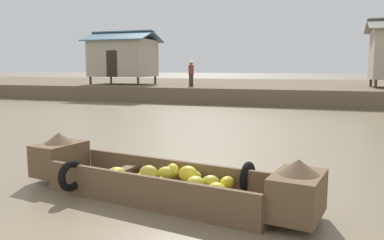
{
  "coord_description": "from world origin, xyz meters",
  "views": [
    {
      "loc": [
        3.22,
        -1.52,
        2.11
      ],
      "look_at": [
        0.29,
        7.05,
        0.89
      ],
      "focal_mm": 36.24,
      "sensor_mm": 36.0,
      "label": 1
    }
  ],
  "objects": [
    {
      "name": "vendor_person",
      "position": [
        -4.89,
        22.01,
        1.87
      ],
      "size": [
        0.44,
        0.44,
        1.66
      ],
      "color": "#332D28",
      "rests_on": "riverbank_strip"
    },
    {
      "name": "stilt_house_left",
      "position": [
        -10.63,
        23.61,
        2.87
      ],
      "size": [
        4.85,
        3.71,
        3.79
      ],
      "color": "#4C3826",
      "rests_on": "riverbank_strip"
    },
    {
      "name": "riverbank_strip",
      "position": [
        0.0,
        29.76,
        0.47
      ],
      "size": [
        160.0,
        20.0,
        0.94
      ],
      "primitive_type": "cube",
      "color": "brown",
      "rests_on": "ground"
    },
    {
      "name": "banana_boat",
      "position": [
        0.74,
        4.08,
        0.32
      ],
      "size": [
        5.19,
        1.79,
        0.91
      ],
      "color": "brown",
      "rests_on": "ground"
    },
    {
      "name": "ground_plane",
      "position": [
        0.0,
        10.0,
        0.0
      ],
      "size": [
        300.0,
        300.0,
        0.0
      ],
      "primitive_type": "plane",
      "color": "#7A6B51"
    }
  ]
}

